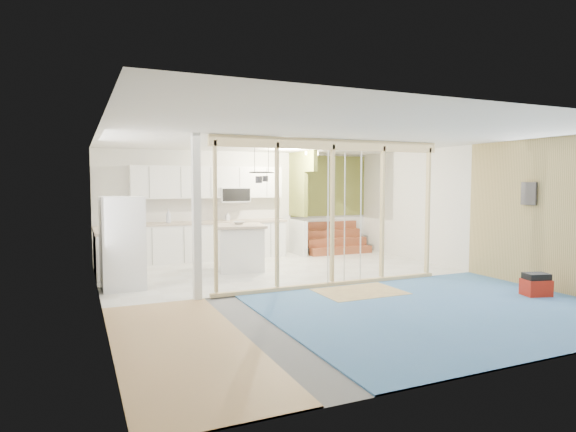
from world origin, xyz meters
name	(u,v)px	position (x,y,z in m)	size (l,w,h in m)	color
room	(317,214)	(0.00, 0.00, 1.30)	(7.01, 8.01, 2.61)	slate
floor_overlays	(319,287)	(0.07, 0.06, 0.01)	(7.00, 8.00, 0.03)	silver
stud_frame	(304,197)	(-0.24, 0.00, 1.59)	(4.66, 0.14, 2.60)	#CCBB7C
base_cabinets	(184,244)	(-1.61, 3.36, 0.47)	(4.45, 2.24, 0.93)	white
upper_cabinets	(212,183)	(-0.84, 3.82, 1.82)	(3.60, 0.41, 0.85)	white
green_partition	(322,217)	(2.04, 3.66, 0.94)	(2.25, 1.51, 2.60)	olive
pot_rack	(261,175)	(-0.31, 1.89, 2.00)	(0.52, 0.52, 0.72)	black
sheathing_panel	(562,216)	(3.48, -2.00, 1.30)	(0.02, 4.00, 2.60)	tan
electrical_panel	(529,194)	(3.43, -1.40, 1.65)	(0.04, 0.30, 0.40)	#3B3B40
ceiling_light	(312,153)	(1.40, 3.00, 2.54)	(0.32, 0.32, 0.08)	#FFEABF
fridge	(123,243)	(-3.09, 1.25, 0.80)	(0.72, 0.69, 1.61)	white
island	(240,248)	(-0.71, 2.12, 0.48)	(1.15, 1.15, 0.97)	white
bowl	(239,223)	(-0.69, 2.22, 1.00)	(0.24, 0.24, 0.06)	beige
soap_bottle_a	(168,216)	(-1.89, 3.67, 1.08)	(0.12, 0.12, 0.31)	silver
soap_bottle_b	(228,216)	(-0.46, 3.81, 1.03)	(0.09, 0.09, 0.20)	silver
toolbox	(536,285)	(2.96, -1.98, 0.18)	(0.47, 0.40, 0.38)	#9A1A0E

